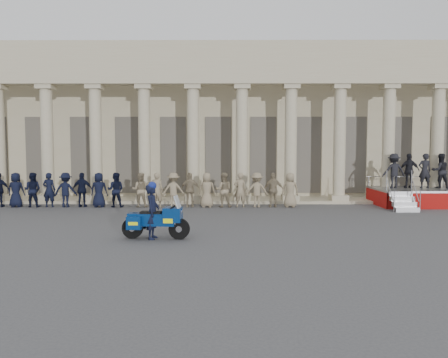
% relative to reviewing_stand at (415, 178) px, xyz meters
% --- Properties ---
extents(ground, '(90.00, 90.00, 0.00)m').
position_rel_reviewing_stand_xyz_m(ground, '(-10.21, -7.13, -1.41)').
color(ground, '#434345').
rests_on(ground, ground).
extents(building, '(40.00, 12.50, 9.00)m').
position_rel_reviewing_stand_xyz_m(building, '(-10.21, 7.61, 3.12)').
color(building, tan).
rests_on(building, ground).
extents(officer_rank, '(19.63, 0.65, 1.73)m').
position_rel_reviewing_stand_xyz_m(officer_rank, '(-15.87, -0.78, -0.54)').
color(officer_rank, black).
rests_on(officer_rank, ground).
extents(reviewing_stand, '(4.36, 4.15, 2.67)m').
position_rel_reviewing_stand_xyz_m(reviewing_stand, '(0.00, 0.00, 0.00)').
color(reviewing_stand, gray).
rests_on(reviewing_stand, ground).
extents(motorcycle, '(2.23, 0.93, 1.43)m').
position_rel_reviewing_stand_xyz_m(motorcycle, '(-12.02, -8.48, -0.79)').
color(motorcycle, black).
rests_on(motorcycle, ground).
extents(rider, '(0.48, 0.68, 1.87)m').
position_rel_reviewing_stand_xyz_m(rider, '(-12.15, -8.47, -0.48)').
color(rider, black).
rests_on(rider, ground).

